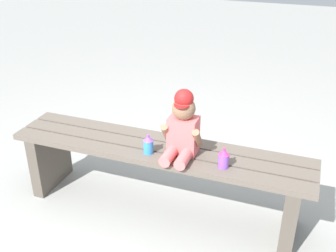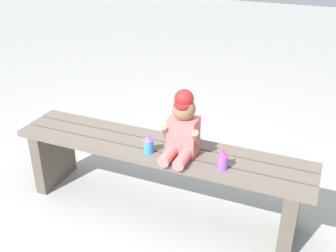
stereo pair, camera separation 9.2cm
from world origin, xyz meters
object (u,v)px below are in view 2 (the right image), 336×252
park_bench (159,166)px  child_figure (182,128)px  sippy_cup_right (223,160)px  sippy_cup_left (148,144)px

park_bench → child_figure: size_ratio=4.68×
child_figure → sippy_cup_right: size_ratio=3.26×
sippy_cup_right → sippy_cup_left: bearing=180.0°
sippy_cup_right → park_bench: bearing=168.1°
park_bench → child_figure: 0.36m
sippy_cup_left → sippy_cup_right: 0.46m
child_figure → sippy_cup_left: size_ratio=3.26×
child_figure → sippy_cup_left: (-0.19, -0.06, -0.12)m
park_bench → child_figure: (0.16, -0.03, 0.32)m
sippy_cup_right → child_figure: bearing=167.3°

